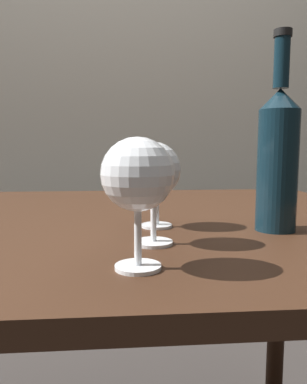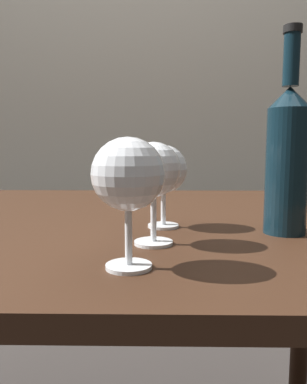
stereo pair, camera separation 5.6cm
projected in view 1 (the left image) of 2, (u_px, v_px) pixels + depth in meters
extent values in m
cube|color=beige|center=(109.00, 48.00, 1.72)|extent=(5.00, 0.08, 2.60)
cube|color=#382114|center=(97.00, 225.00, 0.78)|extent=(1.25, 0.91, 0.03)
cylinder|color=#382114|center=(277.00, 302.00, 1.26)|extent=(0.06, 0.06, 0.68)
cylinder|color=white|center=(138.00, 267.00, 0.45)|extent=(0.06, 0.06, 0.00)
cylinder|color=white|center=(138.00, 232.00, 0.45)|extent=(0.01, 0.01, 0.08)
sphere|color=white|center=(138.00, 174.00, 0.44)|extent=(0.09, 0.09, 0.09)
ellipsoid|color=pink|center=(138.00, 179.00, 0.44)|extent=(0.08, 0.08, 0.03)
cylinder|color=white|center=(154.00, 243.00, 0.57)|extent=(0.06, 0.06, 0.00)
cylinder|color=white|center=(154.00, 214.00, 0.56)|extent=(0.01, 0.01, 0.08)
sphere|color=white|center=(154.00, 169.00, 0.55)|extent=(0.08, 0.08, 0.08)
ellipsoid|color=gold|center=(154.00, 169.00, 0.55)|extent=(0.07, 0.07, 0.04)
cylinder|color=white|center=(157.00, 226.00, 0.69)|extent=(0.06, 0.06, 0.00)
cylinder|color=white|center=(157.00, 204.00, 0.68)|extent=(0.01, 0.01, 0.07)
sphere|color=white|center=(157.00, 169.00, 0.67)|extent=(0.09, 0.09, 0.09)
ellipsoid|color=maroon|center=(157.00, 170.00, 0.67)|extent=(0.08, 0.08, 0.03)
cylinder|color=#0F232D|center=(277.00, 171.00, 0.65)|extent=(0.07, 0.07, 0.21)
cone|color=#0F232D|center=(280.00, 99.00, 0.63)|extent=(0.07, 0.07, 0.03)
cylinder|color=#0F232D|center=(282.00, 63.00, 0.62)|extent=(0.03, 0.03, 0.08)
cylinder|color=black|center=(283.00, 33.00, 0.62)|extent=(0.03, 0.03, 0.01)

